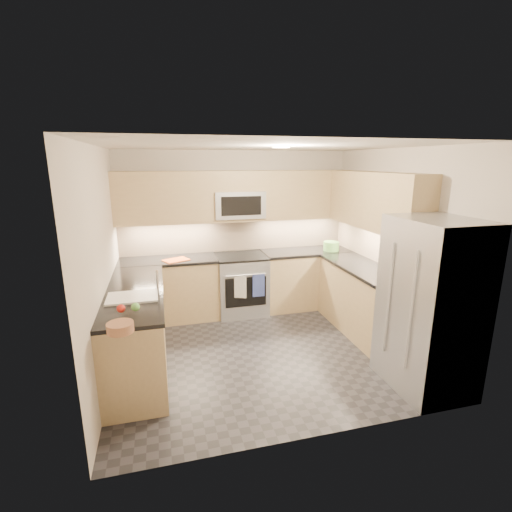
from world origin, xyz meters
The scene contains 36 objects.
floor centered at (0.00, 0.00, 0.00)m, with size 3.60×3.20×0.00m, color #232227.
ceiling centered at (0.00, 0.00, 2.50)m, with size 3.60×3.20×0.02m, color beige.
wall_back centered at (0.00, 1.60, 1.25)m, with size 3.60×0.02×2.50m, color #BBB1A3.
wall_front centered at (0.00, -1.60, 1.25)m, with size 3.60×0.02×2.50m, color #BBB1A3.
wall_left centered at (-1.80, 0.00, 1.25)m, with size 0.02×3.20×2.50m, color #BBB1A3.
wall_right centered at (1.80, 0.00, 1.25)m, with size 0.02×3.20×2.50m, color #BBB1A3.
base_cab_back_left centered at (-1.09, 1.30, 0.45)m, with size 1.42×0.60×0.90m, color tan.
base_cab_back_right centered at (1.09, 1.30, 0.45)m, with size 1.42×0.60×0.90m, color tan.
base_cab_right centered at (1.50, 0.15, 0.45)m, with size 0.60×1.70×0.90m, color tan.
base_cab_peninsula centered at (-1.50, 0.00, 0.45)m, with size 0.60×2.00×0.90m, color tan.
countertop_back_left centered at (-1.09, 1.30, 0.92)m, with size 1.42×0.63×0.04m, color black.
countertop_back_right centered at (1.09, 1.30, 0.92)m, with size 1.42×0.63×0.04m, color black.
countertop_right centered at (1.50, 0.15, 0.92)m, with size 0.63×1.70×0.04m, color black.
countertop_peninsula centered at (-1.50, 0.00, 0.92)m, with size 0.63×2.00×0.04m, color black.
upper_cab_back centered at (0.00, 1.43, 1.83)m, with size 3.60×0.35×0.75m, color tan.
upper_cab_right centered at (1.62, 0.28, 1.83)m, with size 0.35×1.95×0.75m, color tan.
backsplash_back centered at (0.00, 1.60, 1.20)m, with size 3.60×0.01×0.51m, color tan.
backsplash_right centered at (1.80, 0.45, 1.20)m, with size 0.01×2.30×0.51m, color tan.
gas_range centered at (0.00, 1.28, 0.46)m, with size 0.76×0.65×0.91m, color #9B9EA2.
range_cooktop centered at (0.00, 1.28, 0.92)m, with size 0.76×0.65×0.03m, color black.
oven_door_glass centered at (0.00, 0.95, 0.45)m, with size 0.62×0.02×0.45m, color black.
oven_handle centered at (0.00, 0.93, 0.72)m, with size 0.02×0.02×0.60m, color #B2B5BA.
microwave centered at (0.00, 1.40, 1.70)m, with size 0.76×0.40×0.40m, color #A9ACB1.
microwave_door centered at (0.00, 1.20, 1.70)m, with size 0.60×0.01×0.28m, color black.
refrigerator centered at (1.45, -1.15, 0.90)m, with size 0.70×0.90×1.80m, color #9A9CA1.
fridge_handle_left centered at (1.08, -1.33, 0.95)m, with size 0.02×0.02×1.20m, color #B2B5BA.
fridge_handle_right centered at (1.08, -0.97, 0.95)m, with size 0.02×0.02×1.20m, color #B2B5BA.
sink_basin centered at (-1.50, -0.25, 0.88)m, with size 0.52×0.38×0.16m, color white.
faucet centered at (-1.24, -0.25, 1.08)m, with size 0.03×0.03×0.28m, color silver.
utensil_bowl centered at (1.47, 1.19, 1.01)m, with size 0.25×0.25×0.14m, color #5A9E44.
cutting_board centered at (-0.98, 1.19, 0.95)m, with size 0.35×0.24×0.01m, color #C54812.
fruit_basket centered at (-1.55, -1.07, 0.98)m, with size 0.22×0.22×0.08m, color #A56D4D.
fruit_apple centered at (-1.56, -0.82, 1.05)m, with size 0.08×0.08×0.08m, color red.
fruit_pear centered at (-1.43, -0.82, 1.05)m, with size 0.08×0.08×0.08m, color #69C052.
dish_towel_check centered at (-0.09, 0.91, 0.55)m, with size 0.18×0.01×0.34m, color white.
dish_towel_blue centered at (0.18, 0.91, 0.55)m, with size 0.18×0.02×0.34m, color navy.
Camera 1 is at (-1.17, -4.12, 2.33)m, focal length 26.00 mm.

